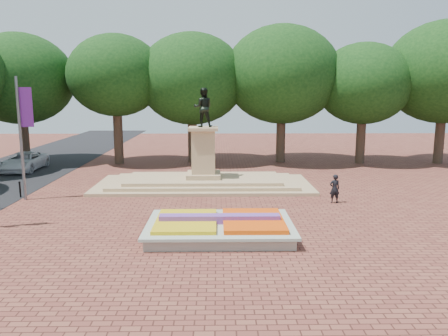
# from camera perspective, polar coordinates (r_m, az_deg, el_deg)

# --- Properties ---
(ground) EXTENTS (90.00, 90.00, 0.00)m
(ground) POSITION_cam_1_polar(r_m,az_deg,el_deg) (21.12, -3.33, -7.01)
(ground) COLOR brown
(ground) RESTS_ON ground
(flower_bed) EXTENTS (6.30, 4.30, 0.91)m
(flower_bed) POSITION_cam_1_polar(r_m,az_deg,el_deg) (19.08, -0.48, -7.67)
(flower_bed) COLOR gray
(flower_bed) RESTS_ON ground
(monument) EXTENTS (14.00, 6.00, 6.40)m
(monument) POSITION_cam_1_polar(r_m,az_deg,el_deg) (28.69, -2.67, -0.66)
(monument) COLOR tan
(monument) RESTS_ON ground
(tree_row_back) EXTENTS (44.80, 8.80, 10.43)m
(tree_row_back) POSITION_cam_1_polar(r_m,az_deg,el_deg) (38.22, 1.29, 10.71)
(tree_row_back) COLOR #34281C
(tree_row_back) RESTS_ON ground
(van) EXTENTS (2.52, 5.27, 1.45)m
(van) POSITION_cam_1_polar(r_m,az_deg,el_deg) (37.84, -24.68, 0.78)
(van) COLOR silver
(van) RESTS_ON ground
(pedestrian) EXTENTS (0.64, 0.46, 1.62)m
(pedestrian) POSITION_cam_1_polar(r_m,az_deg,el_deg) (25.16, 14.24, -2.63)
(pedestrian) COLOR black
(pedestrian) RESTS_ON ground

